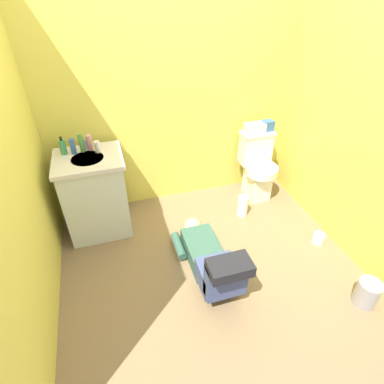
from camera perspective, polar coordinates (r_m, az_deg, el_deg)
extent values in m
cube|color=olive|center=(2.91, 2.68, -12.66)|extent=(3.04, 3.15, 0.04)
cube|color=#DCCE50|center=(3.15, -3.69, 18.01)|extent=(2.70, 0.08, 2.40)
cube|color=#DCCE50|center=(2.14, -31.67, 3.49)|extent=(0.08, 2.15, 2.40)
cube|color=#DCCE50|center=(2.86, 29.61, 11.61)|extent=(0.08, 2.15, 2.40)
cube|color=white|center=(3.61, 11.89, 1.90)|extent=(0.22, 0.30, 0.38)
cylinder|color=white|center=(3.47, 12.71, 3.98)|extent=(0.35, 0.35, 0.08)
cube|color=white|center=(3.53, 11.65, 7.89)|extent=(0.34, 0.17, 0.34)
cube|color=white|center=(3.45, 12.01, 10.60)|extent=(0.36, 0.19, 0.03)
cube|color=silver|center=(3.10, -17.25, -0.80)|extent=(0.56, 0.48, 0.78)
cube|color=silver|center=(2.89, -18.66, 5.76)|extent=(0.60, 0.52, 0.04)
cylinder|color=silver|center=(2.88, -18.63, 5.48)|extent=(0.28, 0.28, 0.05)
cylinder|color=silver|center=(2.98, -18.99, 8.18)|extent=(0.02, 0.02, 0.10)
cube|color=#33594C|center=(2.85, 2.12, -10.87)|extent=(0.29, 0.52, 0.17)
sphere|color=tan|center=(3.07, 0.13, -6.47)|extent=(0.19, 0.19, 0.19)
cube|color=#3F4C79|center=(2.56, 4.84, -14.97)|extent=(0.31, 0.28, 0.20)
cube|color=#3F4C79|center=(2.39, 6.23, -15.60)|extent=(0.31, 0.12, 0.32)
cube|color=black|center=(2.23, 6.97, -13.63)|extent=(0.31, 0.19, 0.09)
cylinder|color=#33594C|center=(2.94, -2.48, -9.82)|extent=(0.08, 0.30, 0.08)
cube|color=silver|center=(3.40, 11.46, 11.52)|extent=(0.22, 0.11, 0.10)
cube|color=#33598C|center=(3.47, 13.73, 11.79)|extent=(0.12, 0.09, 0.11)
cylinder|color=#3E9158|center=(2.98, -22.66, 7.59)|extent=(0.06, 0.06, 0.13)
cylinder|color=black|center=(2.94, -23.03, 9.01)|extent=(0.02, 0.02, 0.04)
cylinder|color=#3A66B5|center=(2.95, -21.12, 7.85)|extent=(0.05, 0.05, 0.14)
cylinder|color=#529A46|center=(2.95, -19.71, 8.49)|extent=(0.04, 0.04, 0.17)
cylinder|color=#D49099|center=(2.97, -18.35, 8.63)|extent=(0.05, 0.05, 0.14)
cylinder|color=silver|center=(2.92, -17.03, 7.98)|extent=(0.05, 0.05, 0.10)
cylinder|color=#999592|center=(2.88, 29.53, -15.84)|extent=(0.18, 0.18, 0.22)
cylinder|color=white|center=(3.34, 9.31, -2.53)|extent=(0.11, 0.11, 0.23)
cylinder|color=white|center=(3.26, 22.26, -7.87)|extent=(0.11, 0.11, 0.10)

